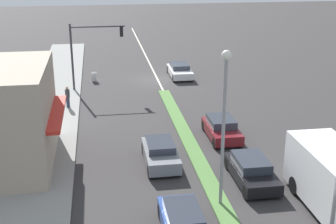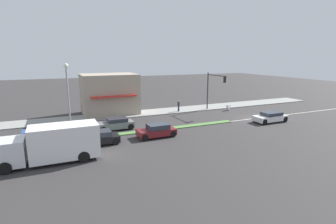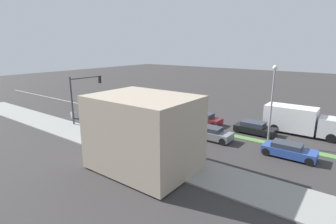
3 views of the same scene
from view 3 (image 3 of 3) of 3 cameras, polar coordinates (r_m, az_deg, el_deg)
The scene contains 15 objects.
ground_plane at distance 28.70m, azimuth 11.50°, elevation -4.66°, with size 160.00×160.00×0.00m, color #333030.
sidewalk_right at distance 21.15m, azimuth 2.00°, elevation -11.23°, with size 4.00×73.00×0.12m, color gray.
median_strip at distance 26.45m, azimuth 29.54°, elevation -7.83°, with size 0.90×46.00×0.10m, color #568442.
lane_marking_center at distance 39.44m, azimuth -12.78°, elevation 0.45°, with size 0.16×60.00×0.01m, color beige.
building_corner_store at distance 19.62m, azimuth -5.27°, elevation -4.42°, with size 6.34×7.56×5.55m.
traffic_signal_main at distance 33.01m, azimuth -18.27°, elevation 4.35°, with size 4.59×0.34×5.60m.
street_lamp at distance 25.93m, azimuth 21.79°, elevation 3.50°, with size 0.44×0.44×7.37m.
pedestrian at distance 28.91m, azimuth -15.07°, elevation -2.70°, with size 0.34×0.34×1.63m.
warning_aframe_sign at distance 36.07m, azimuth -19.98°, elevation -0.65°, with size 0.45×0.53×0.84m.
delivery_truck at distance 31.08m, azimuth 26.65°, elevation -1.64°, with size 2.44×7.50×2.87m.
suv_grey at distance 26.62m, azimuth 9.49°, elevation -4.62°, with size 1.80×3.95×1.30m.
coupe_blue at distance 24.44m, azimuth 24.78°, elevation -7.58°, with size 1.74×4.21×1.25m.
suv_black at distance 29.50m, azimuth 18.34°, elevation -3.32°, with size 1.86×4.20×1.28m.
van_white at distance 41.14m, azimuth -11.03°, elevation 1.98°, with size 1.89×4.29×1.24m.
sedan_maroon at distance 31.77m, azimuth 8.02°, elevation -1.47°, with size 1.83×3.90×1.31m.
Camera 3 is at (24.73, 29.34, 9.14)m, focal length 28.00 mm.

